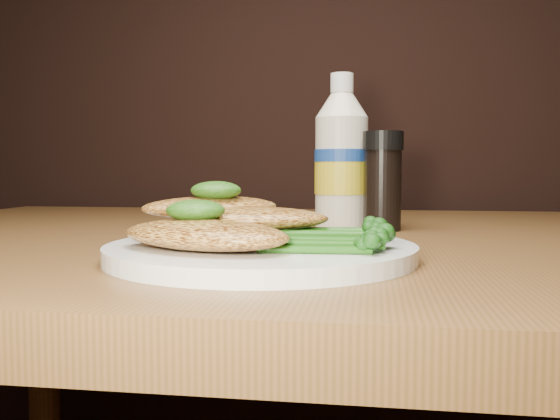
# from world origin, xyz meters

# --- Properties ---
(plate) EXTENTS (0.25, 0.25, 0.01)m
(plate) POSITION_xyz_m (-0.03, 0.84, 0.76)
(plate) COLOR white
(plate) RESTS_ON dining_table
(chicken_front) EXTENTS (0.16, 0.12, 0.02)m
(chicken_front) POSITION_xyz_m (-0.06, 0.80, 0.77)
(chicken_front) COLOR #C88D3F
(chicken_front) RESTS_ON plate
(chicken_mid) EXTENTS (0.14, 0.07, 0.02)m
(chicken_mid) POSITION_xyz_m (-0.04, 0.86, 0.78)
(chicken_mid) COLOR #C88D3F
(chicken_mid) RESTS_ON plate
(chicken_back) EXTENTS (0.14, 0.13, 0.02)m
(chicken_back) POSITION_xyz_m (-0.08, 0.89, 0.79)
(chicken_back) COLOR #C88D3F
(chicken_back) RESTS_ON plate
(pesto_front) EXTENTS (0.05, 0.04, 0.02)m
(pesto_front) POSITION_xyz_m (-0.07, 0.82, 0.79)
(pesto_front) COLOR black
(pesto_front) RESTS_ON chicken_front
(pesto_back) EXTENTS (0.05, 0.05, 0.02)m
(pesto_back) POSITION_xyz_m (-0.07, 0.88, 0.80)
(pesto_back) COLOR black
(pesto_back) RESTS_ON chicken_back
(broccolini_bundle) EXTENTS (0.14, 0.12, 0.02)m
(broccolini_bundle) POSITION_xyz_m (0.03, 0.84, 0.77)
(broccolini_bundle) COLOR #1F5612
(broccolini_bundle) RESTS_ON plate
(mayo_bottle) EXTENTS (0.09, 0.09, 0.19)m
(mayo_bottle) POSITION_xyz_m (0.02, 1.13, 0.85)
(mayo_bottle) COLOR beige
(mayo_bottle) RESTS_ON dining_table
(pepper_grinder) EXTENTS (0.06, 0.06, 0.12)m
(pepper_grinder) POSITION_xyz_m (0.08, 1.09, 0.81)
(pepper_grinder) COLOR black
(pepper_grinder) RESTS_ON dining_table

